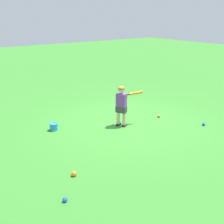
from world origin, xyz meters
TOP-DOWN VIEW (x-y plane):
  - ground_plane at (0.00, 0.00)m, footprint 40.00×40.00m
  - child_batter at (-0.07, 0.26)m, footprint 0.35×0.74m
  - play_ball_far_left at (-1.51, 2.54)m, footprint 0.10×0.10m
  - play_ball_center_lawn at (-1.36, -1.48)m, footprint 0.08×0.08m
  - play_ball_midfield at (-2.10, 3.05)m, footprint 0.08×0.08m
  - play_ball_far_right at (-0.20, -0.99)m, footprint 0.08×0.08m
  - toy_bucket at (0.74, 1.83)m, footprint 0.22×0.22m

SIDE VIEW (x-z plane):
  - ground_plane at x=0.00m, z-range 0.00..0.00m
  - play_ball_center_lawn at x=-1.36m, z-range 0.00..0.08m
  - play_ball_midfield at x=-2.10m, z-range 0.00..0.08m
  - play_ball_far_right at x=-0.20m, z-range 0.00..0.08m
  - play_ball_far_left at x=-1.51m, z-range 0.00..0.10m
  - toy_bucket at x=0.74m, z-range 0.00..0.19m
  - child_batter at x=-0.07m, z-range 0.11..1.19m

